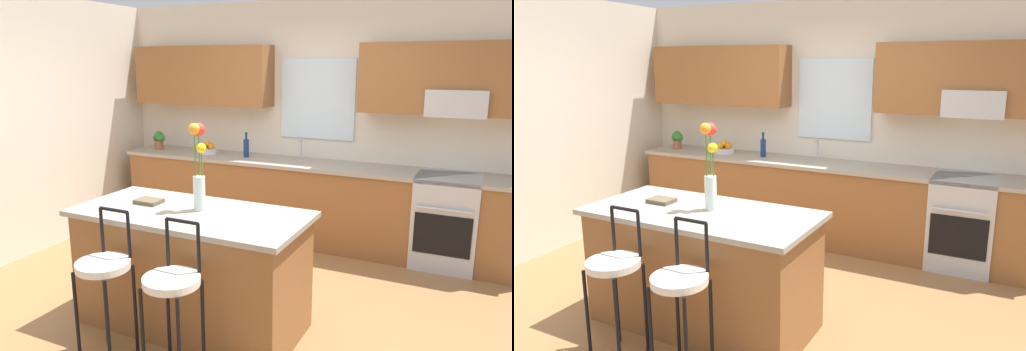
% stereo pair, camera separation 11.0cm
% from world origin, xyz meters
% --- Properties ---
extents(ground_plane, '(14.00, 14.00, 0.00)m').
position_xyz_m(ground_plane, '(0.00, 0.00, 0.00)').
color(ground_plane, olive).
extents(wall_left, '(0.12, 4.60, 2.70)m').
position_xyz_m(wall_left, '(-2.56, 0.30, 1.35)').
color(wall_left, beige).
rests_on(wall_left, ground).
extents(back_wall_assembly, '(5.60, 0.50, 2.70)m').
position_xyz_m(back_wall_assembly, '(0.03, 1.98, 1.51)').
color(back_wall_assembly, beige).
rests_on(back_wall_assembly, ground).
extents(counter_run, '(4.56, 0.64, 0.92)m').
position_xyz_m(counter_run, '(-0.00, 1.70, 0.47)').
color(counter_run, brown).
rests_on(counter_run, ground).
extents(sink_faucet, '(0.02, 0.13, 0.23)m').
position_xyz_m(sink_faucet, '(-0.14, 1.84, 1.06)').
color(sink_faucet, '#B7BABC').
rests_on(sink_faucet, counter_run).
extents(oven_range, '(0.60, 0.64, 0.92)m').
position_xyz_m(oven_range, '(1.48, 1.68, 0.46)').
color(oven_range, '#B7BABC').
rests_on(oven_range, ground).
extents(kitchen_island, '(1.77, 0.84, 0.92)m').
position_xyz_m(kitchen_island, '(-0.16, -0.42, 0.46)').
color(kitchen_island, brown).
rests_on(kitchen_island, ground).
extents(bar_stool_near, '(0.36, 0.36, 1.04)m').
position_xyz_m(bar_stool_near, '(-0.43, -1.05, 0.64)').
color(bar_stool_near, black).
rests_on(bar_stool_near, ground).
extents(bar_stool_middle, '(0.36, 0.36, 1.04)m').
position_xyz_m(bar_stool_middle, '(0.12, -1.05, 0.64)').
color(bar_stool_middle, black).
rests_on(bar_stool_middle, ground).
extents(flower_vase, '(0.12, 0.14, 0.66)m').
position_xyz_m(flower_vase, '(-0.11, -0.36, 1.26)').
color(flower_vase, silver).
rests_on(flower_vase, kitchen_island).
extents(cookbook, '(0.20, 0.15, 0.03)m').
position_xyz_m(cookbook, '(-0.56, -0.38, 0.94)').
color(cookbook, brown).
rests_on(cookbook, kitchen_island).
extents(fruit_bowl_oranges, '(0.24, 0.24, 0.16)m').
position_xyz_m(fruit_bowl_oranges, '(-1.29, 1.70, 0.98)').
color(fruit_bowl_oranges, silver).
rests_on(fruit_bowl_oranges, counter_run).
extents(bottle_olive_oil, '(0.06, 0.06, 0.29)m').
position_xyz_m(bottle_olive_oil, '(-0.76, 1.70, 1.03)').
color(bottle_olive_oil, navy).
rests_on(bottle_olive_oil, counter_run).
extents(potted_plant_small, '(0.18, 0.12, 0.23)m').
position_xyz_m(potted_plant_small, '(-2.01, 1.70, 1.05)').
color(potted_plant_small, '#9E5B3D').
rests_on(potted_plant_small, counter_run).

